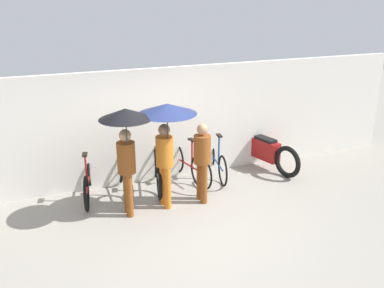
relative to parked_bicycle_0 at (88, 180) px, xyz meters
The scene contains 11 objects.
ground_plane 2.30m from the parked_bicycle_0, 52.77° to the right, with size 30.00×30.00×0.00m, color gray.
back_wall 1.65m from the parked_bicycle_0, 15.05° to the left, with size 11.96×0.12×2.37m.
parked_bicycle_0 is the anchor object (origin of this frame).
parked_bicycle_1 0.69m from the parked_bicycle_0, ahead, with size 0.44×1.70×1.11m.
parked_bicycle_2 1.38m from the parked_bicycle_0, ahead, with size 0.56×1.82×1.02m.
parked_bicycle_3 2.06m from the parked_bicycle_0, ahead, with size 0.53×1.75×1.06m.
parked_bicycle_4 2.75m from the parked_bicycle_0, ahead, with size 0.49×1.68×1.07m.
pedestrian_leading 1.67m from the parked_bicycle_0, 61.55° to the right, with size 0.90×0.90×2.01m.
pedestrian_center 2.05m from the parked_bicycle_0, 37.94° to the right, with size 1.03×1.03×2.01m.
pedestrian_trailing 2.28m from the parked_bicycle_0, 25.89° to the right, with size 0.32×0.32×1.55m.
motorcycle 3.95m from the parked_bicycle_0, ahead, with size 0.77×2.01×0.92m.
Camera 1 is at (-2.27, -5.95, 3.81)m, focal length 40.00 mm.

